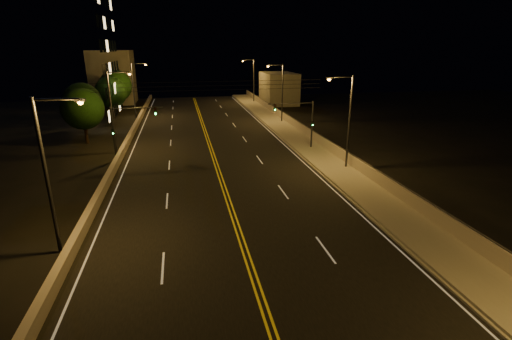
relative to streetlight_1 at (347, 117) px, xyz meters
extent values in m
cube|color=black|center=(-11.51, -3.85, -5.01)|extent=(18.00, 120.00, 0.02)
cube|color=gray|center=(-0.71, -3.85, -4.87)|extent=(3.60, 120.00, 0.30)
cube|color=gray|center=(-2.58, -3.85, -4.94)|extent=(0.14, 120.00, 0.15)
cube|color=#A5988A|center=(0.94, -3.85, -4.22)|extent=(0.30, 120.00, 1.00)
cube|color=#A5988A|center=(-20.96, -3.85, -4.63)|extent=(0.45, 120.00, 0.77)
cube|color=gray|center=(4.99, 42.64, -1.99)|extent=(6.00, 10.00, 6.06)
cube|color=gray|center=(-27.51, 49.77, 0.15)|extent=(8.00, 8.00, 10.32)
cylinder|color=black|center=(0.94, -3.85, -3.69)|extent=(0.06, 120.00, 0.06)
cube|color=silver|center=(-20.11, -3.85, -4.99)|extent=(0.12, 116.00, 0.00)
cube|color=silver|center=(-2.91, -3.85, -4.99)|extent=(0.12, 116.00, 0.00)
cube|color=gold|center=(-11.66, -3.85, -4.99)|extent=(0.12, 116.00, 0.00)
cube|color=gold|center=(-11.36, -3.85, -4.99)|extent=(0.12, 116.00, 0.00)
cube|color=silver|center=(-16.01, -13.35, -4.99)|extent=(0.12, 3.00, 0.00)
cube|color=silver|center=(-16.01, -4.35, -4.99)|extent=(0.12, 3.00, 0.00)
cube|color=silver|center=(-16.01, 4.65, -4.99)|extent=(0.12, 3.00, 0.00)
cube|color=silver|center=(-16.01, 13.65, -4.99)|extent=(0.12, 3.00, 0.00)
cube|color=silver|center=(-16.01, 22.65, -4.99)|extent=(0.12, 3.00, 0.00)
cube|color=silver|center=(-16.01, 31.65, -4.99)|extent=(0.12, 3.00, 0.00)
cube|color=silver|center=(-16.01, 40.65, -4.99)|extent=(0.12, 3.00, 0.00)
cube|color=silver|center=(-16.01, 49.65, -4.99)|extent=(0.12, 3.00, 0.00)
cube|color=silver|center=(-7.01, -13.35, -4.99)|extent=(0.12, 3.00, 0.00)
cube|color=silver|center=(-7.01, -4.35, -4.99)|extent=(0.12, 3.00, 0.00)
cube|color=silver|center=(-7.01, 4.65, -4.99)|extent=(0.12, 3.00, 0.00)
cube|color=silver|center=(-7.01, 13.65, -4.99)|extent=(0.12, 3.00, 0.00)
cube|color=silver|center=(-7.01, 22.65, -4.99)|extent=(0.12, 3.00, 0.00)
cube|color=silver|center=(-7.01, 31.65, -4.99)|extent=(0.12, 3.00, 0.00)
cube|color=silver|center=(-7.01, 40.65, -4.99)|extent=(0.12, 3.00, 0.00)
cube|color=silver|center=(-7.01, 49.65, -4.99)|extent=(0.12, 3.00, 0.00)
cylinder|color=#2D2D33|center=(0.29, 0.00, -0.70)|extent=(0.20, 0.20, 8.63)
cylinder|color=#2D2D33|center=(-0.81, 0.00, 3.47)|extent=(2.20, 0.12, 0.12)
cube|color=#2D2D33|center=(-1.91, 0.00, 3.40)|extent=(0.50, 0.25, 0.14)
sphere|color=#FF9E2D|center=(-1.91, 0.00, 3.30)|extent=(0.28, 0.28, 0.28)
cylinder|color=#2D2D33|center=(0.29, 22.83, -0.70)|extent=(0.20, 0.20, 8.63)
cylinder|color=#2D2D33|center=(-0.81, 22.83, 3.47)|extent=(2.20, 0.12, 0.12)
cube|color=#2D2D33|center=(-1.91, 22.83, 3.40)|extent=(0.50, 0.25, 0.14)
sphere|color=#FF9E2D|center=(-1.91, 22.83, 3.30)|extent=(0.28, 0.28, 0.28)
cylinder|color=#2D2D33|center=(0.29, 44.61, -0.70)|extent=(0.20, 0.20, 8.63)
cylinder|color=#2D2D33|center=(-0.81, 44.61, 3.47)|extent=(2.20, 0.12, 0.12)
cube|color=#2D2D33|center=(-1.91, 44.61, 3.40)|extent=(0.50, 0.25, 0.14)
sphere|color=#FF9E2D|center=(-1.91, 44.61, 3.30)|extent=(0.28, 0.28, 0.28)
cylinder|color=#2D2D33|center=(-21.71, -10.56, -0.70)|extent=(0.20, 0.20, 8.63)
cylinder|color=#2D2D33|center=(-20.61, -10.56, 3.47)|extent=(2.20, 0.12, 0.12)
cube|color=#2D2D33|center=(-19.51, -10.56, 3.40)|extent=(0.50, 0.25, 0.14)
sphere|color=#FF9E2D|center=(-19.51, -10.56, 3.30)|extent=(0.28, 0.28, 0.28)
cylinder|color=#2D2D33|center=(-21.71, 10.32, -0.70)|extent=(0.20, 0.20, 8.63)
cylinder|color=#2D2D33|center=(-20.61, 10.32, 3.47)|extent=(2.20, 0.12, 0.12)
cube|color=#2D2D33|center=(-19.51, 10.32, 3.40)|extent=(0.50, 0.25, 0.14)
sphere|color=#FF9E2D|center=(-19.51, 10.32, 3.30)|extent=(0.28, 0.28, 0.28)
cylinder|color=#2D2D33|center=(-21.71, 31.39, -0.70)|extent=(0.20, 0.20, 8.63)
cylinder|color=#2D2D33|center=(-20.61, 31.39, 3.47)|extent=(2.20, 0.12, 0.12)
cube|color=#2D2D33|center=(-19.51, 31.39, 3.40)|extent=(0.50, 0.25, 0.14)
sphere|color=#FF9E2D|center=(-19.51, 31.39, 3.30)|extent=(0.28, 0.28, 0.28)
cylinder|color=#2D2D33|center=(-0.51, 7.46, -2.31)|extent=(0.18, 0.18, 5.42)
cylinder|color=#2D2D33|center=(-3.01, 7.46, 0.20)|extent=(5.00, 0.10, 0.10)
cube|color=black|center=(-4.76, 7.46, -0.15)|extent=(0.28, 0.18, 0.80)
sphere|color=#19FF4C|center=(-4.76, 7.35, -0.40)|extent=(0.14, 0.14, 0.14)
cube|color=black|center=(-0.51, 7.31, -2.02)|extent=(0.22, 0.14, 0.55)
cylinder|color=#2D2D33|center=(-21.31, 7.46, -2.31)|extent=(0.18, 0.18, 5.42)
cylinder|color=#2D2D33|center=(-18.81, 7.46, 0.20)|extent=(5.00, 0.10, 0.10)
cube|color=black|center=(-17.06, 7.46, -0.15)|extent=(0.28, 0.18, 0.80)
sphere|color=#19FF4C|center=(-17.06, 7.35, -0.40)|extent=(0.14, 0.14, 0.14)
cube|color=black|center=(-21.31, 7.31, -2.02)|extent=(0.22, 0.14, 0.55)
cylinder|color=black|center=(-11.51, 5.65, 1.98)|extent=(22.00, 0.03, 0.03)
cylinder|color=black|center=(-11.51, 5.65, 2.38)|extent=(22.00, 0.03, 0.03)
cylinder|color=black|center=(-11.51, 5.65, 2.78)|extent=(22.00, 0.03, 0.03)
cube|color=gray|center=(-36.15, 28.34, 7.55)|extent=(24.00, 15.00, 25.13)
cylinder|color=black|center=(-25.75, 15.45, -3.88)|extent=(0.36, 0.36, 2.27)
sphere|color=black|center=(-25.75, 15.45, -0.91)|extent=(4.80, 4.80, 4.80)
cylinder|color=black|center=(-27.28, 22.15, -3.87)|extent=(0.36, 0.36, 2.28)
sphere|color=black|center=(-27.28, 22.15, -0.89)|extent=(4.82, 4.82, 4.82)
cylinder|color=black|center=(-25.22, 31.93, -3.86)|extent=(0.36, 0.36, 2.30)
sphere|color=black|center=(-25.22, 31.93, -0.86)|extent=(4.86, 4.86, 4.86)
cylinder|color=black|center=(-25.24, 37.31, -3.74)|extent=(0.36, 0.36, 2.55)
sphere|color=black|center=(-25.24, 37.31, -0.41)|extent=(5.38, 5.38, 5.38)
camera|label=1|loc=(-14.56, -30.73, 5.95)|focal=26.00mm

